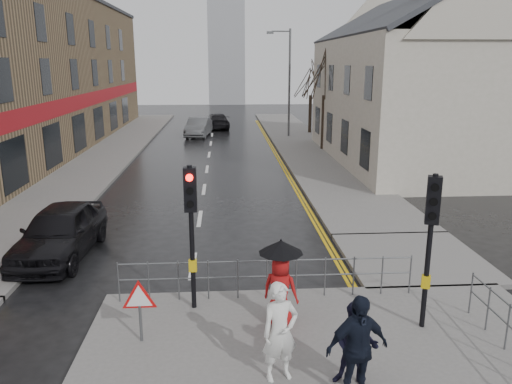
{
  "coord_description": "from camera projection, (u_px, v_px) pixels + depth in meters",
  "views": [
    {
      "loc": [
        0.96,
        -10.52,
        5.71
      ],
      "look_at": [
        1.98,
        5.24,
        1.59
      ],
      "focal_mm": 35.0,
      "sensor_mm": 36.0,
      "label": 1
    }
  ],
  "objects": [
    {
      "name": "car_far",
      "position": [
        217.0,
        121.0,
        44.26
      ],
      "size": [
        2.46,
        4.8,
        1.33
      ],
      "primitive_type": "imported",
      "rotation": [
        0.0,
        0.0,
        3.28
      ],
      "color": "black",
      "rests_on": "ground"
    },
    {
      "name": "tree_near",
      "position": [
        325.0,
        71.0,
        31.96
      ],
      "size": [
        2.4,
        2.4,
        6.58
      ],
      "color": "#32261C",
      "rests_on": "right_pavement"
    },
    {
      "name": "pedestrian_b",
      "position": [
        356.0,
        345.0,
        8.67
      ],
      "size": [
        0.94,
        0.85,
        1.59
      ],
      "primitive_type": "imported",
      "rotation": [
        0.0,
        0.0,
        -0.39
      ],
      "color": "black",
      "rests_on": "near_pavement"
    },
    {
      "name": "car_mid",
      "position": [
        199.0,
        127.0,
        39.48
      ],
      "size": [
        2.12,
        4.61,
        1.46
      ],
      "primitive_type": "imported",
      "rotation": [
        0.0,
        0.0,
        -0.13
      ],
      "color": "#4E5054",
      "rests_on": "ground"
    },
    {
      "name": "ground",
      "position": [
        185.0,
        317.0,
        11.54
      ],
      "size": [
        120.0,
        120.0,
        0.0
      ],
      "primitive_type": "plane",
      "color": "black",
      "rests_on": "ground"
    },
    {
      "name": "church_tower",
      "position": [
        226.0,
        38.0,
        69.23
      ],
      "size": [
        5.0,
        5.0,
        18.0
      ],
      "primitive_type": "cube",
      "color": "#95989E",
      "rests_on": "ground"
    },
    {
      "name": "traffic_signal_near_right",
      "position": [
        431.0,
        225.0,
        10.27
      ],
      "size": [
        0.34,
        0.33,
        3.4
      ],
      "color": "black",
      "rests_on": "near_pavement"
    },
    {
      "name": "building_right_cream",
      "position": [
        416.0,
        79.0,
        28.47
      ],
      "size": [
        9.0,
        16.4,
        10.1
      ],
      "color": "beige",
      "rests_on": "ground"
    },
    {
      "name": "street_lamp",
      "position": [
        287.0,
        76.0,
        37.75
      ],
      "size": [
        1.83,
        0.25,
        8.0
      ],
      "color": "#595B5E",
      "rests_on": "right_pavement"
    },
    {
      "name": "pedestrian_d",
      "position": [
        357.0,
        349.0,
        8.28
      ],
      "size": [
        1.2,
        0.71,
        1.91
      ],
      "primitive_type": "imported",
      "rotation": [
        0.0,
        0.0,
        0.23
      ],
      "color": "black",
      "rests_on": "near_pavement"
    },
    {
      "name": "right_pavement",
      "position": [
        301.0,
        143.0,
        36.07
      ],
      "size": [
        4.0,
        40.0,
        0.14
      ],
      "primitive_type": "cube",
      "color": "#605E5B",
      "rests_on": "ground"
    },
    {
      "name": "guard_railing_front",
      "position": [
        267.0,
        270.0,
        12.02
      ],
      "size": [
        7.14,
        0.04,
        1.0
      ],
      "color": "#595B5E",
      "rests_on": "near_pavement"
    },
    {
      "name": "warning_sign",
      "position": [
        139.0,
        301.0,
        10.06
      ],
      "size": [
        0.8,
        0.07,
        1.35
      ],
      "color": "#595B5E",
      "rests_on": "near_pavement"
    },
    {
      "name": "car_parked",
      "position": [
        60.0,
        232.0,
        14.95
      ],
      "size": [
        2.1,
        4.71,
        1.57
      ],
      "primitive_type": "imported",
      "rotation": [
        0.0,
        0.0,
        -0.05
      ],
      "color": "black",
      "rests_on": "ground"
    },
    {
      "name": "pedestrian_a",
      "position": [
        280.0,
        332.0,
        8.86
      ],
      "size": [
        0.77,
        0.61,
        1.85
      ],
      "primitive_type": "imported",
      "rotation": [
        0.0,
        0.0,
        0.28
      ],
      "color": "white",
      "rests_on": "near_pavement"
    },
    {
      "name": "tree_far",
      "position": [
        311.0,
        79.0,
        39.89
      ],
      "size": [
        2.4,
        2.4,
        5.64
      ],
      "color": "#32261C",
      "rests_on": "right_pavement"
    },
    {
      "name": "pavement_bridge_right",
      "position": [
        412.0,
        258.0,
        14.82
      ],
      "size": [
        4.0,
        4.2,
        0.14
      ],
      "primitive_type": "cube",
      "color": "#605E5B",
      "rests_on": "ground"
    },
    {
      "name": "traffic_signal_near_left",
      "position": [
        191.0,
        213.0,
        11.12
      ],
      "size": [
        0.28,
        0.27,
        3.4
      ],
      "color": "black",
      "rests_on": "near_pavement"
    },
    {
      "name": "left_pavement",
      "position": [
        112.0,
        149.0,
        33.33
      ],
      "size": [
        4.0,
        44.0,
        0.14
      ],
      "primitive_type": "cube",
      "color": "#605E5B",
      "rests_on": "ground"
    },
    {
      "name": "pedestrian_with_umbrella",
      "position": [
        280.0,
        278.0,
        10.69
      ],
      "size": [
        0.96,
        0.96,
        1.94
      ],
      "color": "#A91314",
      "rests_on": "near_pavement"
    },
    {
      "name": "building_left_terrace",
      "position": [
        13.0,
        74.0,
        30.77
      ],
      "size": [
        8.0,
        42.0,
        10.0
      ],
      "primitive_type": "cube",
      "color": "olive",
      "rests_on": "ground"
    }
  ]
}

